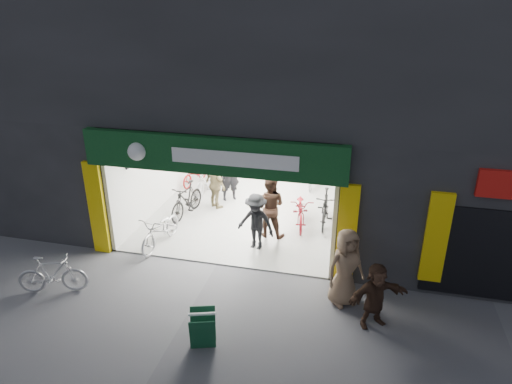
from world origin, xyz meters
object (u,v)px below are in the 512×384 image
at_px(bike_right_front, 325,208).
at_px(sandwich_board, 203,329).
at_px(bike_left_front, 161,230).
at_px(parked_bike, 52,274).
at_px(pedestrian_near, 345,267).

xyz_separation_m(bike_right_front, sandwich_board, (-1.82, -5.90, -0.11)).
bearing_deg(bike_left_front, sandwich_board, -48.46).
distance_m(bike_left_front, bike_right_front, 4.91).
bearing_deg(sandwich_board, parked_bike, 149.44).
height_order(parked_bike, sandwich_board, parked_bike).
distance_m(bike_right_front, sandwich_board, 6.17).
bearing_deg(pedestrian_near, bike_right_front, 66.10).
xyz_separation_m(parked_bike, sandwich_board, (4.03, -0.91, -0.05)).
xyz_separation_m(bike_left_front, parked_bike, (-1.55, -2.62, -0.02)).
height_order(bike_right_front, sandwich_board, bike_right_front).
bearing_deg(parked_bike, pedestrian_near, -96.96).
bearing_deg(pedestrian_near, sandwich_board, -176.96).
relative_size(parked_bike, sandwich_board, 2.06).
bearing_deg(sandwich_board, bike_right_front, 55.01).
height_order(pedestrian_near, sandwich_board, pedestrian_near).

